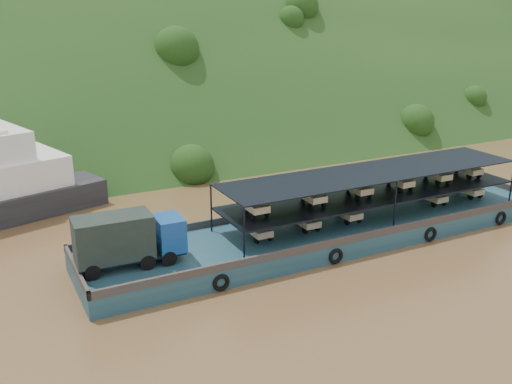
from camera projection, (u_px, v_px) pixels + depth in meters
name	position (u px, v px, depth m)	size (l,w,h in m)	color
ground	(301.00, 243.00, 39.68)	(160.00, 160.00, 0.00)	brown
hillside	(148.00, 140.00, 70.11)	(140.00, 28.00, 28.00)	#143312
cargo_barge	(319.00, 228.00, 39.57)	(35.00, 7.18, 4.54)	#15374A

